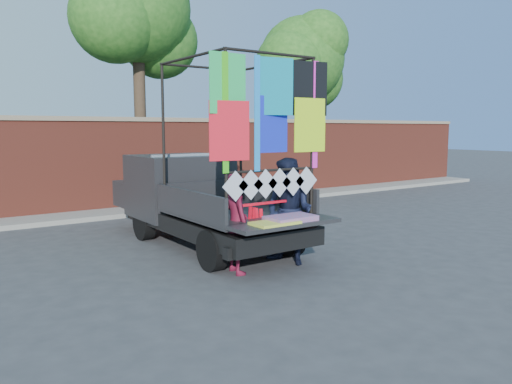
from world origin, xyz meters
TOP-DOWN VIEW (x-y plane):
  - ground at (0.00, 0.00)m, footprint 90.00×90.00m
  - brick_wall at (0.00, 7.00)m, footprint 30.00×0.45m
  - curb at (0.00, 6.30)m, footprint 30.00×1.20m
  - tree_mid at (1.02, 8.12)m, footprint 4.20×3.30m
  - tree_right at (7.52, 8.12)m, footprint 4.20×3.30m
  - pickup_truck at (-0.29, 2.44)m, footprint 2.19×5.51m
  - woman at (-0.83, -0.05)m, footprint 0.45×0.63m
  - man at (0.20, -0.10)m, footprint 0.92×1.05m
  - streamer_bundle at (-0.42, -0.09)m, footprint 0.93×0.06m

SIDE VIEW (x-z plane):
  - ground at x=0.00m, z-range 0.00..0.00m
  - curb at x=0.00m, z-range 0.00..0.12m
  - woman at x=-0.83m, z-range 0.00..1.59m
  - pickup_truck at x=-0.29m, z-range -0.86..2.60m
  - streamer_bundle at x=-0.42m, z-range 0.58..1.22m
  - man at x=0.20m, z-range 0.00..1.81m
  - brick_wall at x=0.00m, z-range 0.02..2.63m
  - tree_right at x=7.52m, z-range 1.44..8.06m
  - tree_mid at x=1.02m, z-range 1.83..9.56m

